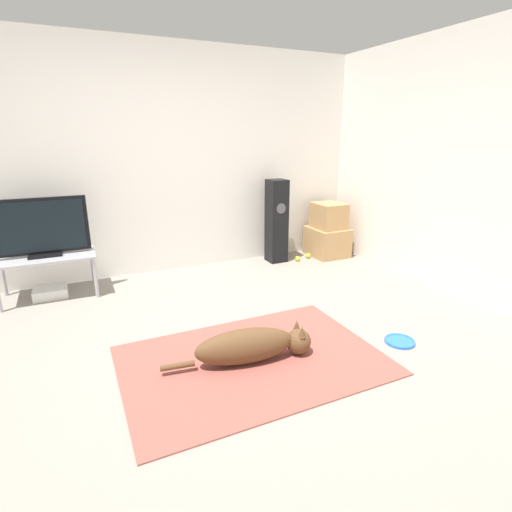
% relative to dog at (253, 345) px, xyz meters
% --- Properties ---
extents(ground_plane, '(12.00, 12.00, 0.00)m').
position_rel_dog_xyz_m(ground_plane, '(-0.19, 0.23, -0.13)').
color(ground_plane, gray).
extents(wall_back, '(8.00, 0.06, 2.55)m').
position_rel_dog_xyz_m(wall_back, '(-0.19, 2.33, 1.14)').
color(wall_back, silver).
rests_on(wall_back, ground_plane).
extents(wall_right, '(0.06, 8.00, 2.55)m').
position_rel_dog_xyz_m(wall_right, '(2.41, 0.23, 1.14)').
color(wall_right, silver).
rests_on(wall_right, ground_plane).
extents(area_rug, '(1.85, 1.27, 0.01)m').
position_rel_dog_xyz_m(area_rug, '(0.01, 0.01, -0.13)').
color(area_rug, '#934C42').
rests_on(area_rug, ground_plane).
extents(dog, '(1.10, 0.32, 0.26)m').
position_rel_dog_xyz_m(dog, '(0.00, 0.00, 0.00)').
color(dog, brown).
rests_on(dog, area_rug).
extents(frisbee, '(0.23, 0.23, 0.03)m').
position_rel_dog_xyz_m(frisbee, '(1.17, -0.24, -0.12)').
color(frisbee, blue).
rests_on(frisbee, ground_plane).
extents(cardboard_box_lower, '(0.45, 0.51, 0.38)m').
position_rel_dog_xyz_m(cardboard_box_lower, '(2.01, 1.98, 0.06)').
color(cardboard_box_lower, tan).
rests_on(cardboard_box_lower, ground_plane).
extents(cardboard_box_upper, '(0.36, 0.40, 0.33)m').
position_rel_dog_xyz_m(cardboard_box_upper, '(2.01, 1.97, 0.41)').
color(cardboard_box_upper, tan).
rests_on(cardboard_box_upper, cardboard_box_lower).
extents(floor_speaker, '(0.23, 0.23, 1.05)m').
position_rel_dog_xyz_m(floor_speaker, '(1.28, 2.05, 0.39)').
color(floor_speaker, black).
rests_on(floor_speaker, ground_plane).
extents(tv_stand, '(0.90, 0.50, 0.43)m').
position_rel_dog_xyz_m(tv_stand, '(-1.34, 1.98, 0.25)').
color(tv_stand, '#A8A8AD').
rests_on(tv_stand, ground_plane).
extents(tv, '(0.86, 0.20, 0.57)m').
position_rel_dog_xyz_m(tv, '(-1.34, 1.98, 0.58)').
color(tv, black).
rests_on(tv, tv_stand).
extents(tennis_ball_by_boxes, '(0.07, 0.07, 0.07)m').
position_rel_dog_xyz_m(tennis_ball_by_boxes, '(1.72, 1.97, -0.10)').
color(tennis_ball_by_boxes, '#C6E033').
rests_on(tennis_ball_by_boxes, ground_plane).
extents(tennis_ball_near_speaker, '(0.07, 0.07, 0.07)m').
position_rel_dog_xyz_m(tennis_ball_near_speaker, '(1.52, 1.92, -0.10)').
color(tennis_ball_near_speaker, '#C6E033').
rests_on(tennis_ball_near_speaker, ground_plane).
extents(game_console, '(0.32, 0.26, 0.10)m').
position_rel_dog_xyz_m(game_console, '(-1.35, 1.97, -0.09)').
color(game_console, white).
rests_on(game_console, ground_plane).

